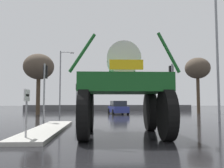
{
  "coord_description": "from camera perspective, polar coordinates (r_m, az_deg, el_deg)",
  "views": [
    {
      "loc": [
        -1.41,
        -3.26,
        1.44
      ],
      "look_at": [
        -0.67,
        10.85,
        2.48
      ],
      "focal_mm": 38.23,
      "sensor_mm": 36.0,
      "label": 1
    }
  ],
  "objects": [
    {
      "name": "ground_plane",
      "position": [
        21.35,
        0.81,
        -8.08
      ],
      "size": [
        120.0,
        120.0,
        0.0
      ],
      "primitive_type": "plane",
      "color": "black"
    },
    {
      "name": "median_island",
      "position": [
        12.25,
        -15.15,
        -10.47
      ],
      "size": [
        1.45,
        8.1,
        0.15
      ],
      "primitive_type": "cube",
      "color": "#B2AFA8",
      "rests_on": "ground"
    },
    {
      "name": "lane_arrow_sign",
      "position": [
        9.24,
        -19.75,
        -4.56
      ],
      "size": [
        0.07,
        0.6,
        1.74
      ],
      "color": "#99999E",
      "rests_on": "median_island"
    },
    {
      "name": "oversize_sprayer",
      "position": [
        10.42,
        2.46,
        -1.29
      ],
      "size": [
        4.14,
        5.18,
        4.03
      ],
      "rotation": [
        0.0,
        0.0,
        1.55
      ],
      "color": "black",
      "rests_on": "ground"
    },
    {
      "name": "sedan_ahead",
      "position": [
        27.97,
        1.47,
        -5.7
      ],
      "size": [
        2.31,
        4.29,
        1.52
      ],
      "rotation": [
        0.0,
        0.0,
        1.71
      ],
      "color": "navy",
      "rests_on": "ground"
    },
    {
      "name": "traffic_signal_near_left",
      "position": [
        16.12,
        -15.74,
        0.92
      ],
      "size": [
        0.24,
        0.54,
        3.89
      ],
      "color": "gray",
      "rests_on": "ground"
    },
    {
      "name": "traffic_signal_near_right",
      "position": [
        16.45,
        14.05,
        0.93
      ],
      "size": [
        0.24,
        0.54,
        3.94
      ],
      "color": "gray",
      "rests_on": "ground"
    },
    {
      "name": "traffic_signal_far_left",
      "position": [
        34.02,
        -8.45,
        -1.64
      ],
      "size": [
        0.24,
        0.55,
        4.02
      ],
      "color": "gray",
      "rests_on": "ground"
    },
    {
      "name": "streetlight_near_right",
      "position": [
        19.07,
        24.23,
        7.07
      ],
      "size": [
        2.0,
        0.24,
        9.15
      ],
      "color": "gray",
      "rests_on": "ground"
    },
    {
      "name": "streetlight_far_left",
      "position": [
        33.06,
        -12.04,
        1.42
      ],
      "size": [
        1.93,
        0.24,
        8.34
      ],
      "color": "gray",
      "rests_on": "ground"
    },
    {
      "name": "bare_tree_left",
      "position": [
        27.81,
        -17.11,
        3.83
      ],
      "size": [
        3.36,
        3.36,
        6.74
      ],
      "color": "#473828",
      "rests_on": "ground"
    },
    {
      "name": "bare_tree_right",
      "position": [
        30.87,
        19.77,
        3.42
      ],
      "size": [
        3.0,
        3.0,
        6.78
      ],
      "color": "#473828",
      "rests_on": "ground"
    },
    {
      "name": "roadside_barrier",
      "position": [
        37.27,
        -0.82,
        -5.73
      ],
      "size": [
        26.2,
        0.24,
        0.9
      ],
      "primitive_type": "cube",
      "color": "#59595B",
      "rests_on": "ground"
    }
  ]
}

